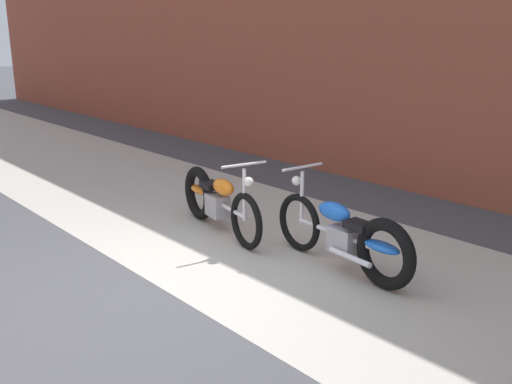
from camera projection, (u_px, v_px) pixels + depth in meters
name	position (u px, v px, depth m)	size (l,w,h in m)	color
ground_plane	(159.00, 287.00, 5.77)	(80.00, 80.00, 0.00)	#47474C
sidewalk_slab	(284.00, 246.00, 6.89)	(36.00, 3.50, 0.01)	#B2ADA3
motorcycle_orange	(215.00, 200.00, 7.38)	(1.99, 0.69, 1.03)	black
motorcycle_blue	(349.00, 237.00, 6.03)	(2.01, 0.58, 1.03)	black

